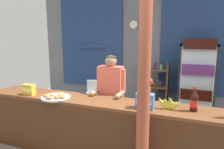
{
  "coord_description": "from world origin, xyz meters",
  "views": [
    {
      "loc": [
        1.17,
        -2.16,
        1.82
      ],
      "look_at": [
        0.03,
        0.77,
        1.25
      ],
      "focal_mm": 32.64,
      "sensor_mm": 36.0,
      "label": 1
    }
  ],
  "objects_px": {
    "timber_post": "(144,85)",
    "banana_bunch": "(169,105)",
    "shopkeeper": "(111,90)",
    "soda_bottle_cola": "(194,101)",
    "drink_fridge": "(196,79)",
    "snack_box_choco_powder": "(29,90)",
    "bottle_shelf_rack": "(157,88)",
    "snack_box_biscuit": "(145,101)",
    "pastry_tray": "(56,97)",
    "stall_counter": "(94,125)",
    "plastic_lawn_chair": "(96,97)"
  },
  "relations": [
    {
      "from": "timber_post",
      "to": "pastry_tray",
      "type": "bearing_deg",
      "value": 168.51
    },
    {
      "from": "pastry_tray",
      "to": "snack_box_biscuit",
      "type": "bearing_deg",
      "value": 1.88
    },
    {
      "from": "timber_post",
      "to": "bottle_shelf_rack",
      "type": "height_order",
      "value": "timber_post"
    },
    {
      "from": "snack_box_choco_powder",
      "to": "snack_box_biscuit",
      "type": "height_order",
      "value": "snack_box_biscuit"
    },
    {
      "from": "soda_bottle_cola",
      "to": "snack_box_biscuit",
      "type": "relative_size",
      "value": 1.38
    },
    {
      "from": "drink_fridge",
      "to": "snack_box_biscuit",
      "type": "bearing_deg",
      "value": -109.28
    },
    {
      "from": "timber_post",
      "to": "drink_fridge",
      "type": "relative_size",
      "value": 1.5
    },
    {
      "from": "pastry_tray",
      "to": "banana_bunch",
      "type": "height_order",
      "value": "banana_bunch"
    },
    {
      "from": "stall_counter",
      "to": "timber_post",
      "type": "xyz_separation_m",
      "value": [
        0.79,
        -0.32,
        0.74
      ]
    },
    {
      "from": "shopkeeper",
      "to": "soda_bottle_cola",
      "type": "xyz_separation_m",
      "value": [
        1.28,
        -0.41,
        0.08
      ]
    },
    {
      "from": "timber_post",
      "to": "snack_box_choco_powder",
      "type": "height_order",
      "value": "timber_post"
    },
    {
      "from": "shopkeeper",
      "to": "plastic_lawn_chair",
      "type": "bearing_deg",
      "value": 127.95
    },
    {
      "from": "snack_box_biscuit",
      "to": "drink_fridge",
      "type": "bearing_deg",
      "value": 70.72
    },
    {
      "from": "timber_post",
      "to": "drink_fridge",
      "type": "xyz_separation_m",
      "value": [
        0.6,
        2.2,
        -0.31
      ]
    },
    {
      "from": "snack_box_choco_powder",
      "to": "snack_box_biscuit",
      "type": "distance_m",
      "value": 1.89
    },
    {
      "from": "stall_counter",
      "to": "soda_bottle_cola",
      "type": "height_order",
      "value": "soda_bottle_cola"
    },
    {
      "from": "snack_box_biscuit",
      "to": "pastry_tray",
      "type": "height_order",
      "value": "snack_box_biscuit"
    },
    {
      "from": "pastry_tray",
      "to": "timber_post",
      "type": "bearing_deg",
      "value": -11.49
    },
    {
      "from": "snack_box_biscuit",
      "to": "pastry_tray",
      "type": "xyz_separation_m",
      "value": [
        -1.36,
        -0.04,
        -0.08
      ]
    },
    {
      "from": "drink_fridge",
      "to": "plastic_lawn_chair",
      "type": "distance_m",
      "value": 2.19
    },
    {
      "from": "drink_fridge",
      "to": "plastic_lawn_chair",
      "type": "height_order",
      "value": "drink_fridge"
    },
    {
      "from": "timber_post",
      "to": "bottle_shelf_rack",
      "type": "bearing_deg",
      "value": 94.86
    },
    {
      "from": "soda_bottle_cola",
      "to": "bottle_shelf_rack",
      "type": "bearing_deg",
      "value": 111.1
    },
    {
      "from": "soda_bottle_cola",
      "to": "banana_bunch",
      "type": "height_order",
      "value": "soda_bottle_cola"
    },
    {
      "from": "stall_counter",
      "to": "shopkeeper",
      "type": "relative_size",
      "value": 2.49
    },
    {
      "from": "drink_fridge",
      "to": "soda_bottle_cola",
      "type": "relative_size",
      "value": 5.68
    },
    {
      "from": "bottle_shelf_rack",
      "to": "plastic_lawn_chair",
      "type": "relative_size",
      "value": 1.52
    },
    {
      "from": "shopkeeper",
      "to": "timber_post",
      "type": "bearing_deg",
      "value": -49.27
    },
    {
      "from": "stall_counter",
      "to": "soda_bottle_cola",
      "type": "bearing_deg",
      "value": 5.7
    },
    {
      "from": "stall_counter",
      "to": "snack_box_choco_powder",
      "type": "height_order",
      "value": "snack_box_choco_powder"
    },
    {
      "from": "shopkeeper",
      "to": "banana_bunch",
      "type": "distance_m",
      "value": 1.08
    },
    {
      "from": "stall_counter",
      "to": "snack_box_choco_powder",
      "type": "xyz_separation_m",
      "value": [
        -1.15,
        -0.03,
        0.43
      ]
    },
    {
      "from": "drink_fridge",
      "to": "bottle_shelf_rack",
      "type": "distance_m",
      "value": 0.88
    },
    {
      "from": "bottle_shelf_rack",
      "to": "snack_box_biscuit",
      "type": "height_order",
      "value": "bottle_shelf_rack"
    },
    {
      "from": "stall_counter",
      "to": "snack_box_biscuit",
      "type": "xyz_separation_m",
      "value": [
        0.73,
        0.01,
        0.44
      ]
    },
    {
      "from": "snack_box_biscuit",
      "to": "banana_bunch",
      "type": "xyz_separation_m",
      "value": [
        0.3,
        0.08,
        -0.04
      ]
    },
    {
      "from": "drink_fridge",
      "to": "shopkeeper",
      "type": "xyz_separation_m",
      "value": [
        -1.34,
        -1.34,
        -0.03
      ]
    },
    {
      "from": "bottle_shelf_rack",
      "to": "soda_bottle_cola",
      "type": "height_order",
      "value": "bottle_shelf_rack"
    },
    {
      "from": "timber_post",
      "to": "snack_box_choco_powder",
      "type": "xyz_separation_m",
      "value": [
        -1.94,
        0.29,
        -0.31
      ]
    },
    {
      "from": "timber_post",
      "to": "banana_bunch",
      "type": "height_order",
      "value": "timber_post"
    },
    {
      "from": "timber_post",
      "to": "pastry_tray",
      "type": "relative_size",
      "value": 6.05
    },
    {
      "from": "banana_bunch",
      "to": "timber_post",
      "type": "bearing_deg",
      "value": -120.64
    },
    {
      "from": "timber_post",
      "to": "bottle_shelf_rack",
      "type": "distance_m",
      "value": 2.48
    },
    {
      "from": "stall_counter",
      "to": "timber_post",
      "type": "height_order",
      "value": "timber_post"
    },
    {
      "from": "timber_post",
      "to": "snack_box_biscuit",
      "type": "height_order",
      "value": "timber_post"
    },
    {
      "from": "timber_post",
      "to": "snack_box_choco_powder",
      "type": "bearing_deg",
      "value": 171.47
    },
    {
      "from": "soda_bottle_cola",
      "to": "banana_bunch",
      "type": "relative_size",
      "value": 1.13
    },
    {
      "from": "plastic_lawn_chair",
      "to": "banana_bunch",
      "type": "bearing_deg",
      "value": -39.12
    },
    {
      "from": "shopkeeper",
      "to": "drink_fridge",
      "type": "bearing_deg",
      "value": 44.99
    },
    {
      "from": "stall_counter",
      "to": "snack_box_biscuit",
      "type": "bearing_deg",
      "value": 0.74
    }
  ]
}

